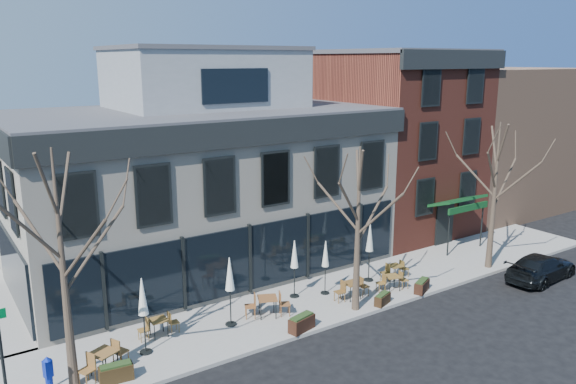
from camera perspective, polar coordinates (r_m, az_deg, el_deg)
ground at (r=26.18m, az=-3.93°, el=-10.61°), size 120.00×120.00×0.00m
sidewalk_front at (r=26.20m, az=4.74°, el=-10.42°), size 33.50×4.70×0.15m
corner_building at (r=29.07m, az=-8.98°, el=1.49°), size 18.39×10.39×11.10m
red_brick_building at (r=36.15m, az=9.96°, el=5.23°), size 8.20×11.78×11.18m
bg_building at (r=44.33m, az=18.43°, el=5.38°), size 12.00×12.00×10.00m
tree_corner at (r=18.99m, az=-21.85°, el=-7.24°), size 3.93×3.98×7.92m
tree_mid at (r=23.51m, az=7.13°, el=-3.63°), size 3.50×3.55×7.04m
tree_right at (r=29.98m, az=20.25°, el=-0.20°), size 3.72×3.77×7.48m
sign_pole at (r=19.32m, az=-27.08°, el=-14.46°), size 0.50×0.10×3.40m
parked_sedan at (r=30.48m, az=24.32°, el=-6.98°), size 4.58×2.16×1.29m
call_box at (r=19.91m, az=-23.14°, el=-16.89°), size 0.31×0.30×1.49m
cafe_set_0 at (r=20.80m, az=-18.19°, el=-15.91°), size 1.97×1.26×1.03m
cafe_set_1 at (r=22.81m, az=-13.00°, el=-13.08°), size 1.64×0.67×0.86m
cafe_set_2 at (r=23.79m, az=-2.10°, el=-11.35°), size 1.96×1.26×1.02m
cafe_set_3 at (r=25.58m, az=6.51°, el=-9.72°), size 1.80×0.76×0.93m
cafe_set_4 at (r=26.78m, az=10.55°, el=-8.89°), size 1.65×0.81×0.85m
cafe_set_5 at (r=28.09m, az=10.79°, el=-7.82°), size 1.63×0.70×0.84m
umbrella_0 at (r=21.07m, az=-14.54°, el=-10.64°), size 0.46×0.46×2.90m
umbrella_1 at (r=22.58m, az=-5.93°, el=-8.66°), size 0.46×0.46×2.88m
umbrella_2 at (r=25.10m, az=0.66°, el=-6.64°), size 0.43×0.43×2.67m
umbrella_3 at (r=25.52m, az=3.83°, el=-6.57°), size 0.40×0.40×2.53m
umbrella_4 at (r=27.13m, az=8.31°, el=-4.92°), size 0.46×0.46×2.87m
planter_0 at (r=20.42m, az=-17.07°, el=-17.13°), size 1.15×0.58×0.62m
planter_1 at (r=22.75m, az=1.40°, el=-13.14°), size 1.22×0.72×0.64m
planter_2 at (r=25.30m, az=9.58°, el=-10.66°), size 0.97×0.64×0.50m
planter_3 at (r=26.93m, az=13.45°, el=-9.25°), size 1.11×0.80×0.58m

